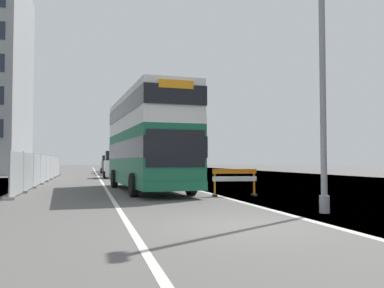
# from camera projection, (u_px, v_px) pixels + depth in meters

# --- Properties ---
(ground) EXTENTS (140.00, 280.00, 0.10)m
(ground) POSITION_uv_depth(u_px,v_px,m) (258.00, 226.00, 9.68)
(ground) COLOR #565451
(double_decker_bus) EXTENTS (3.30, 10.78, 4.76)m
(double_decker_bus) POSITION_uv_depth(u_px,v_px,m) (147.00, 140.00, 20.41)
(double_decker_bus) COLOR #196042
(double_decker_bus) RESTS_ON ground
(lamppost_foreground) EXTENTS (0.29, 0.70, 9.48)m
(lamppost_foreground) POSITION_uv_depth(u_px,v_px,m) (322.00, 58.00, 11.82)
(lamppost_foreground) COLOR gray
(lamppost_foreground) RESTS_ON ground
(roadworks_barrier) EXTENTS (1.92, 0.61, 1.16)m
(roadworks_barrier) POSITION_uv_depth(u_px,v_px,m) (235.00, 179.00, 17.25)
(roadworks_barrier) COLOR orange
(roadworks_barrier) RESTS_ON ground
(construction_site_fence) EXTENTS (0.44, 27.40, 1.94)m
(construction_site_fence) POSITION_uv_depth(u_px,v_px,m) (46.00, 169.00, 28.65)
(construction_site_fence) COLOR #A8AAAD
(construction_site_fence) RESTS_ON ground
(car_oncoming_near) EXTENTS (1.93, 3.95, 2.35)m
(car_oncoming_near) POSITION_uv_depth(u_px,v_px,m) (115.00, 165.00, 35.36)
(car_oncoming_near) COLOR silver
(car_oncoming_near) RESTS_ON ground
(car_receding_mid) EXTENTS (1.98, 4.12, 1.95)m
(car_receding_mid) POSITION_uv_depth(u_px,v_px,m) (114.00, 166.00, 43.62)
(car_receding_mid) COLOR black
(car_receding_mid) RESTS_ON ground
(car_receding_far) EXTENTS (2.08, 3.97, 2.14)m
(car_receding_far) POSITION_uv_depth(u_px,v_px,m) (109.00, 165.00, 49.72)
(car_receding_far) COLOR slate
(car_receding_far) RESTS_ON ground
(car_far_side) EXTENTS (2.01, 3.99, 2.16)m
(car_far_side) POSITION_uv_depth(u_px,v_px,m) (108.00, 164.00, 56.44)
(car_far_side) COLOR black
(car_far_side) RESTS_ON ground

